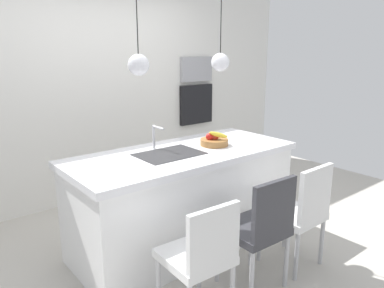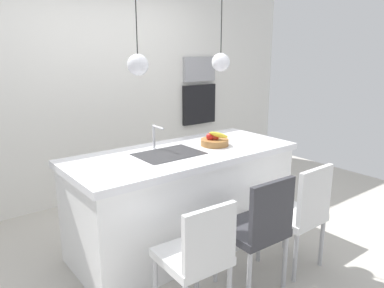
{
  "view_description": "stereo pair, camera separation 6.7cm",
  "coord_description": "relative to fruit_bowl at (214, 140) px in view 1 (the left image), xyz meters",
  "views": [
    {
      "loc": [
        -1.97,
        -2.56,
        1.81
      ],
      "look_at": [
        0.1,
        0.0,
        0.97
      ],
      "focal_mm": 34.99,
      "sensor_mm": 36.0,
      "label": 1
    },
    {
      "loc": [
        -1.92,
        -2.6,
        1.81
      ],
      "look_at": [
        0.1,
        0.0,
        0.97
      ],
      "focal_mm": 34.99,
      "sensor_mm": 36.0,
      "label": 2
    }
  ],
  "objects": [
    {
      "name": "pendant_light_right",
      "position": [
        0.08,
        0.02,
        0.72
      ],
      "size": [
        0.17,
        0.17,
        0.77
      ],
      "color": "silver"
    },
    {
      "name": "chair_far",
      "position": [
        0.17,
        -0.88,
        -0.46
      ],
      "size": [
        0.43,
        0.45,
        0.91
      ],
      "color": "silver",
      "rests_on": "ground"
    },
    {
      "name": "back_wall",
      "position": [
        -0.36,
        1.67,
        0.33
      ],
      "size": [
        6.0,
        0.1,
        2.6
      ],
      "primitive_type": "cube",
      "color": "silver",
      "rests_on": "ground"
    },
    {
      "name": "faucet",
      "position": [
        -0.51,
        0.23,
        0.09
      ],
      "size": [
        0.02,
        0.17,
        0.22
      ],
      "color": "silver",
      "rests_on": "kitchen_island"
    },
    {
      "name": "microwave",
      "position": [
        1.09,
        1.6,
        0.56
      ],
      "size": [
        0.54,
        0.08,
        0.34
      ],
      "primitive_type": "cube",
      "color": "#9E9EA3",
      "rests_on": "back_wall"
    },
    {
      "name": "sink_basin",
      "position": [
        -0.51,
        0.02,
        -0.05
      ],
      "size": [
        0.56,
        0.4,
        0.02
      ],
      "primitive_type": "cube",
      "color": "#2D2D30",
      "rests_on": "kitchen_island"
    },
    {
      "name": "oven",
      "position": [
        1.09,
        1.6,
        0.06
      ],
      "size": [
        0.56,
        0.08,
        0.56
      ],
      "primitive_type": "cube",
      "color": "black",
      "rests_on": "back_wall"
    },
    {
      "name": "chair_near",
      "position": [
        -0.9,
        -0.87,
        -0.47
      ],
      "size": [
        0.44,
        0.45,
        0.88
      ],
      "color": "silver",
      "rests_on": "ground"
    },
    {
      "name": "chair_middle",
      "position": [
        -0.33,
        -0.87,
        -0.44
      ],
      "size": [
        0.45,
        0.45,
        0.92
      ],
      "color": "#333338",
      "rests_on": "ground"
    },
    {
      "name": "floor",
      "position": [
        -0.36,
        0.02,
        -0.97
      ],
      "size": [
        6.6,
        6.6,
        0.0
      ],
      "primitive_type": "plane",
      "color": "#BCB7AD",
      "rests_on": "ground"
    },
    {
      "name": "fruit_bowl",
      "position": [
        0.0,
        0.0,
        0.0
      ],
      "size": [
        0.27,
        0.27,
        0.15
      ],
      "color": "#9E6B38",
      "rests_on": "kitchen_island"
    },
    {
      "name": "pendant_light_left",
      "position": [
        -0.79,
        0.02,
        0.72
      ],
      "size": [
        0.17,
        0.17,
        0.77
      ],
      "color": "silver"
    },
    {
      "name": "kitchen_island",
      "position": [
        -0.36,
        0.02,
        -0.51
      ],
      "size": [
        2.1,
        0.9,
        0.92
      ],
      "color": "white",
      "rests_on": "ground"
    }
  ]
}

